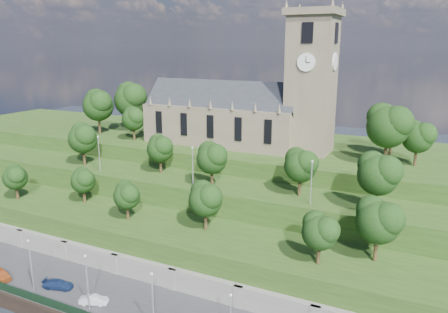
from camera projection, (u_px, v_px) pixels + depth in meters
The scene contains 14 objects.
promenade at pixel (120, 306), 58.46m from camera, with size 160.00×12.00×2.00m, color #2D2D30.
retaining_wall at pixel (146, 275), 63.30m from camera, with size 160.00×2.10×5.00m.
embankment_lower at pixel (168, 249), 68.18m from camera, with size 160.00×12.00×8.00m, color #243F15.
embankment_upper at pixel (202, 213), 77.27m from camera, with size 160.00×10.00×12.00m, color #243F15.
hilltop at pixel (248, 175), 95.19m from camera, with size 160.00×32.00×15.00m, color #243F15.
church at pixel (245, 109), 87.66m from camera, with size 38.60×12.35×27.60m.
trees_lower at pixel (206, 201), 63.51m from camera, with size 66.40×9.08×8.41m.
trees_upper at pixel (218, 154), 72.05m from camera, with size 61.02×8.30×8.62m.
trees_hilltop at pixel (221, 111), 88.91m from camera, with size 73.59×15.44×11.67m.
lamp_posts_promenade at pixel (87, 278), 54.93m from camera, with size 60.36×0.36×7.63m.
lamp_posts_upper at pixel (193, 163), 72.20m from camera, with size 40.36×0.36×6.75m.
car_left at pixel (1, 274), 63.13m from camera, with size 1.64×4.07×1.39m, color #AA4B1C.
car_middle at pixel (94, 300), 56.94m from camera, with size 1.30×3.72×1.22m, color #BAB8BE.
car_right at pixel (58, 284), 60.67m from camera, with size 1.73×4.25×1.23m, color #16264D.
Camera 1 is at (35.21, -34.39, 34.80)m, focal length 35.00 mm.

